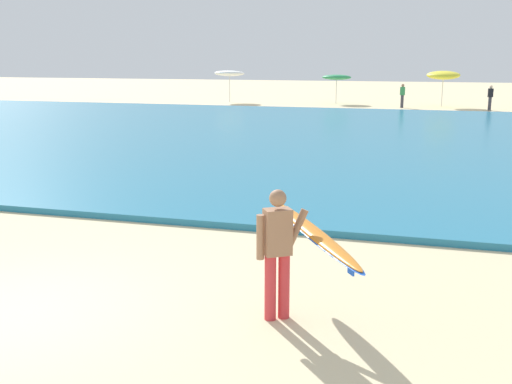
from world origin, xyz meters
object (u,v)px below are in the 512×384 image
Objects in this scene: surfer_with_board at (295,241)px; beach_umbrella_0 at (229,73)px; beach_umbrella_1 at (337,77)px; beachgoer_near_row_mid at (402,95)px; beach_umbrella_2 at (443,75)px; beachgoer_near_row_left at (490,97)px.

beach_umbrella_0 reaches higher than surfer_with_board.
beach_umbrella_1 reaches higher than beachgoer_near_row_mid.
beach_umbrella_2 reaches higher than beach_umbrella_1.
beach_umbrella_1 is 0.87× the size of beach_umbrella_2.
beachgoer_near_row_left is (18.19, -2.32, -1.28)m from beach_umbrella_0.
beach_umbrella_0 reaches higher than beachgoer_near_row_mid.
beach_umbrella_1 reaches higher than surfer_with_board.
surfer_with_board is at bearing -89.56° from beachgoer_near_row_mid.
beach_umbrella_1 is at bearing 97.78° from surfer_with_board.
beach_umbrella_0 is 0.98× the size of beach_umbrella_2.
surfer_with_board is 37.58m from beach_umbrella_1.
surfer_with_board is 1.62× the size of beachgoer_near_row_left.
surfer_with_board is 1.04× the size of beach_umbrella_2.
beach_umbrella_0 is 7.96m from beach_umbrella_1.
beach_umbrella_2 is 3.86m from beachgoer_near_row_left.
beachgoer_near_row_mid is (-2.56, -1.68, -1.27)m from beach_umbrella_2.
beach_umbrella_0 is 12.92m from beachgoer_near_row_mid.
beach_umbrella_1 is 1.34× the size of beachgoer_near_row_mid.
beach_umbrella_0 is at bearing 172.02° from beachgoer_near_row_mid.
beach_umbrella_2 is (7.38, -0.92, 0.23)m from beach_umbrella_1.
surfer_with_board is at bearing -98.66° from beachgoer_near_row_left.
beachgoer_near_row_mid is at bearing 174.44° from beachgoer_near_row_left.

